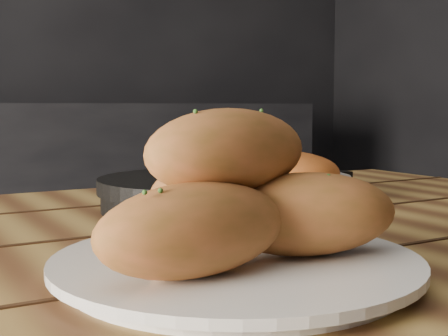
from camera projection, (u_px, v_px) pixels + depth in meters
plate at (236, 266)px, 0.52m from camera, size 0.31×0.31×0.02m
bread_rolls at (232, 200)px, 0.51m from camera, size 0.28×0.22×0.12m
skillet at (203, 193)px, 0.86m from camera, size 0.42×0.28×0.05m
bowl at (279, 180)px, 0.93m from camera, size 0.21×0.21×0.08m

